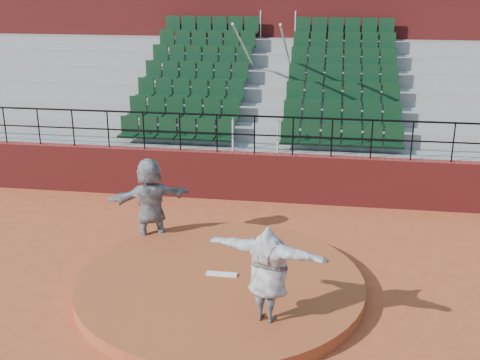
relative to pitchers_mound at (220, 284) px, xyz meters
name	(u,v)px	position (x,y,z in m)	size (l,w,h in m)	color
ground	(220,290)	(0.00, 0.00, -0.12)	(90.00, 90.00, 0.00)	#AE4A27
pitchers_mound	(220,284)	(0.00, 0.00, 0.00)	(5.50, 5.50, 0.25)	#9C4623
pitching_rubber	(222,274)	(0.00, 0.15, 0.14)	(0.60, 0.15, 0.03)	white
boundary_wall	(254,177)	(0.00, 5.00, 0.53)	(24.00, 0.30, 1.30)	maroon
wall_railing	(255,126)	(0.00, 5.00, 1.90)	(24.04, 0.05, 1.03)	black
seating_deck	(269,117)	(0.00, 8.65, 1.32)	(24.00, 5.97, 4.63)	gray
press_box_facade	(281,38)	(0.00, 12.60, 3.43)	(24.00, 3.00, 7.10)	maroon
pitcher	(268,274)	(1.05, -1.27, 0.97)	(2.09, 0.57, 1.70)	black
fielder	(150,201)	(-1.92, 1.90, 0.88)	(1.86, 0.59, 2.00)	black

